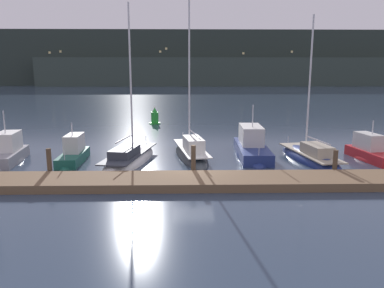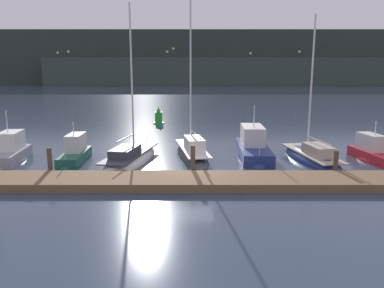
# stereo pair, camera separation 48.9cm
# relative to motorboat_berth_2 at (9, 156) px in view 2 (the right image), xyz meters

# --- Properties ---
(ground_plane) EXTENTS (400.00, 400.00, 0.00)m
(ground_plane) POSITION_rel_motorboat_berth_2_xyz_m (12.51, -3.36, -0.34)
(ground_plane) COLOR #2D3D51
(dock) EXTENTS (41.58, 2.80, 0.45)m
(dock) POSITION_rel_motorboat_berth_2_xyz_m (12.51, -5.43, -0.12)
(dock) COLOR brown
(dock) RESTS_ON ground
(mooring_pile_1) EXTENTS (0.28, 0.28, 1.72)m
(mooring_pile_1) POSITION_rel_motorboat_berth_2_xyz_m (4.17, -3.78, 0.52)
(mooring_pile_1) COLOR #4C3D2D
(mooring_pile_1) RESTS_ON ground
(mooring_pile_2) EXTENTS (0.28, 0.28, 1.87)m
(mooring_pile_2) POSITION_rel_motorboat_berth_2_xyz_m (12.51, -3.78, 0.59)
(mooring_pile_2) COLOR #4C3D2D
(mooring_pile_2) RESTS_ON ground
(mooring_pile_3) EXTENTS (0.28, 0.28, 1.55)m
(mooring_pile_3) POSITION_rel_motorboat_berth_2_xyz_m (20.84, -3.78, 0.43)
(mooring_pile_3) COLOR #4C3D2D
(mooring_pile_3) RESTS_ON ground
(motorboat_berth_2) EXTENTS (2.41, 5.27, 4.09)m
(motorboat_berth_2) POSITION_rel_motorboat_berth_2_xyz_m (0.00, 0.00, 0.00)
(motorboat_berth_2) COLOR gray
(motorboat_berth_2) RESTS_ON ground
(motorboat_berth_3) EXTENTS (1.66, 4.94, 3.17)m
(motorboat_berth_3) POSITION_rel_motorboat_berth_2_xyz_m (4.45, -0.01, -0.02)
(motorboat_berth_3) COLOR #195647
(motorboat_berth_3) RESTS_ON ground
(sailboat_berth_4) EXTENTS (3.75, 8.69, 11.22)m
(sailboat_berth_4) POSITION_rel_motorboat_berth_2_xyz_m (8.26, -0.13, -0.24)
(sailboat_berth_4) COLOR white
(sailboat_berth_4) RESTS_ON ground
(sailboat_berth_5) EXTENTS (3.16, 8.27, 12.24)m
(sailboat_berth_5) POSITION_rel_motorboat_berth_2_xyz_m (12.48, 1.29, -0.13)
(sailboat_berth_5) COLOR #2D3338
(sailboat_berth_5) RESTS_ON ground
(motorboat_berth_6) EXTENTS (2.50, 7.44, 4.37)m
(motorboat_berth_6) POSITION_rel_motorboat_berth_2_xyz_m (16.88, 1.53, 0.01)
(motorboat_berth_6) COLOR navy
(motorboat_berth_6) RESTS_ON ground
(sailboat_berth_7) EXTENTS (3.16, 8.13, 10.49)m
(sailboat_berth_7) POSITION_rel_motorboat_berth_2_xyz_m (20.66, 0.03, -0.22)
(sailboat_berth_7) COLOR navy
(sailboat_berth_7) RESTS_ON ground
(motorboat_berth_8) EXTENTS (2.12, 5.06, 3.33)m
(motorboat_berth_8) POSITION_rel_motorboat_berth_2_xyz_m (24.86, 0.02, -0.04)
(motorboat_berth_8) COLOR red
(motorboat_berth_8) RESTS_ON ground
(channel_buoy) EXTENTS (1.26, 1.26, 2.01)m
(channel_buoy) POSITION_rel_motorboat_berth_2_xyz_m (8.61, 17.89, 0.41)
(channel_buoy) COLOR green
(channel_buoy) RESTS_ON ground
(hillside_backdrop) EXTENTS (240.00, 23.00, 20.95)m
(hillside_backdrop) POSITION_rel_motorboat_berth_2_xyz_m (15.22, 127.07, 9.31)
(hillside_backdrop) COLOR #28332D
(hillside_backdrop) RESTS_ON ground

